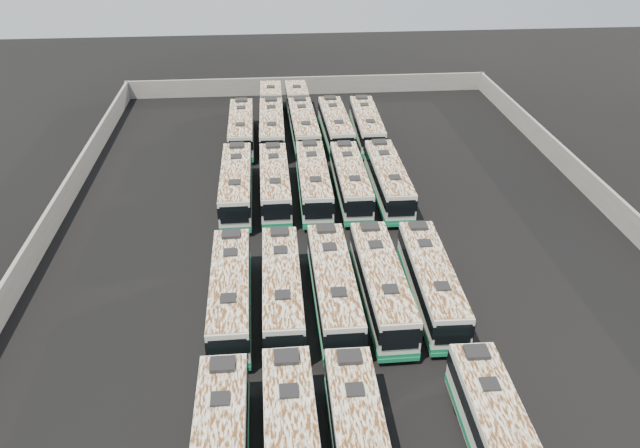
{
  "coord_description": "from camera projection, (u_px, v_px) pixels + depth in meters",
  "views": [
    {
      "loc": [
        -5.15,
        -40.49,
        24.78
      ],
      "look_at": [
        -1.64,
        0.05,
        1.6
      ],
      "focal_mm": 35.0,
      "sensor_mm": 36.0,
      "label": 1
    }
  ],
  "objects": [
    {
      "name": "bus_midback_far_right",
      "position": [
        388.0,
        180.0,
        53.36
      ],
      "size": [
        2.49,
        11.63,
        3.28
      ],
      "rotation": [
        0.0,
        0.0,
        -0.0
      ],
      "color": "beige",
      "rests_on": "ground"
    },
    {
      "name": "bus_midback_center",
      "position": [
        313.0,
        181.0,
        53.02
      ],
      "size": [
        2.58,
        11.72,
        3.3
      ],
      "rotation": [
        0.0,
        0.0,
        -0.01
      ],
      "color": "beige",
      "rests_on": "ground"
    },
    {
      "name": "bus_midfront_far_left",
      "position": [
        231.0,
        293.0,
        39.14
      ],
      "size": [
        2.58,
        11.53,
        3.24
      ],
      "rotation": [
        0.0,
        0.0,
        0.01
      ],
      "color": "beige",
      "rests_on": "ground"
    },
    {
      "name": "bus_back_far_left",
      "position": [
        241.0,
        129.0,
        63.92
      ],
      "size": [
        2.51,
        11.47,
        3.23
      ],
      "rotation": [
        0.0,
        0.0,
        0.01
      ],
      "color": "beige",
      "rests_on": "ground"
    },
    {
      "name": "bus_back_center",
      "position": [
        301.0,
        117.0,
        66.84
      ],
      "size": [
        2.82,
        18.02,
        3.26
      ],
      "rotation": [
        0.0,
        0.0,
        0.02
      ],
      "color": "beige",
      "rests_on": "ground"
    },
    {
      "name": "bus_front_far_right",
      "position": [
        502.0,
        445.0,
        28.8
      ],
      "size": [
        2.62,
        11.43,
        3.21
      ],
      "rotation": [
        0.0,
        0.0,
        -0.02
      ],
      "color": "beige",
      "rests_on": "ground"
    },
    {
      "name": "bus_midback_left",
      "position": [
        275.0,
        183.0,
        52.85
      ],
      "size": [
        2.48,
        11.45,
        3.22
      ],
      "rotation": [
        0.0,
        0.0,
        0.01
      ],
      "color": "beige",
      "rests_on": "ground"
    },
    {
      "name": "bus_midback_far_left",
      "position": [
        236.0,
        184.0,
        52.46
      ],
      "size": [
        2.56,
        11.86,
        3.34
      ],
      "rotation": [
        0.0,
        0.0,
        0.0
      ],
      "color": "beige",
      "rests_on": "ground"
    },
    {
      "name": "perimeter_wall",
      "position": [
        342.0,
        229.0,
        47.16
      ],
      "size": [
        45.2,
        73.2,
        2.2
      ],
      "color": "slate",
      "rests_on": "ground"
    },
    {
      "name": "bus_back_right",
      "position": [
        336.0,
        126.0,
        64.49
      ],
      "size": [
        2.65,
        11.59,
        3.25
      ],
      "rotation": [
        0.0,
        0.0,
        0.02
      ],
      "color": "beige",
      "rests_on": "ground"
    },
    {
      "name": "bus_midfront_left",
      "position": [
        282.0,
        290.0,
        39.45
      ],
      "size": [
        2.49,
        11.44,
        3.22
      ],
      "rotation": [
        0.0,
        0.0,
        -0.01
      ],
      "color": "beige",
      "rests_on": "ground"
    },
    {
      "name": "ground",
      "position": [
        341.0,
        242.0,
        47.7
      ],
      "size": [
        140.0,
        140.0,
        0.0
      ],
      "primitive_type": "plane",
      "color": "black",
      "rests_on": "ground"
    },
    {
      "name": "bus_midfront_center",
      "position": [
        334.0,
        287.0,
        39.62
      ],
      "size": [
        2.56,
        11.7,
        3.29
      ],
      "rotation": [
        0.0,
        0.0,
        0.01
      ],
      "color": "beige",
      "rests_on": "ground"
    },
    {
      "name": "bus_back_far_right",
      "position": [
        367.0,
        125.0,
        64.74
      ],
      "size": [
        2.72,
        11.5,
        3.22
      ],
      "rotation": [
        0.0,
        0.0,
        -0.03
      ],
      "color": "beige",
      "rests_on": "ground"
    },
    {
      "name": "bus_midback_right",
      "position": [
        350.0,
        181.0,
        53.29
      ],
      "size": [
        2.44,
        11.37,
        3.2
      ],
      "rotation": [
        0.0,
        0.0,
        -0.0
      ],
      "color": "beige",
      "rests_on": "ground"
    },
    {
      "name": "bus_midfront_far_right",
      "position": [
        431.0,
        282.0,
        40.23
      ],
      "size": [
        2.68,
        11.42,
        3.2
      ],
      "rotation": [
        0.0,
        0.0,
        -0.02
      ],
      "color": "beige",
      "rests_on": "ground"
    },
    {
      "name": "bus_midfront_right",
      "position": [
        381.0,
        284.0,
        39.9
      ],
      "size": [
        2.58,
        11.68,
        3.28
      ],
      "rotation": [
        0.0,
        0.0,
        0.01
      ],
      "color": "beige",
      "rests_on": "ground"
    },
    {
      "name": "bus_back_left",
      "position": [
        272.0,
        118.0,
        66.68
      ],
      "size": [
        2.64,
        18.02,
        3.26
      ],
      "rotation": [
        0.0,
        0.0,
        -0.01
      ],
      "color": "beige",
      "rests_on": "ground"
    }
  ]
}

